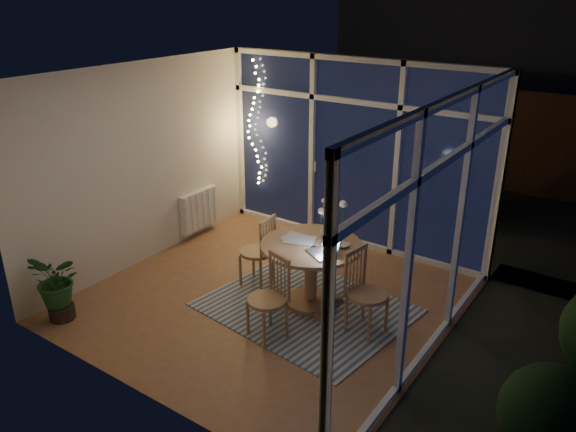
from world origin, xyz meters
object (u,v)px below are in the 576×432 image
at_px(laptop, 322,244).
at_px(potted_plant, 58,288).
at_px(chair_left, 256,250).
at_px(chair_right, 368,293).
at_px(flower_vase, 329,230).
at_px(chair_front, 267,298).
at_px(dining_table, 311,275).

bearing_deg(laptop, potted_plant, -115.29).
relative_size(chair_left, laptop, 2.86).
xyz_separation_m(laptop, potted_plant, (-2.34, -1.66, -0.52)).
height_order(chair_right, potted_plant, chair_right).
relative_size(flower_vase, potted_plant, 0.28).
xyz_separation_m(chair_front, potted_plant, (-2.09, -1.02, -0.08)).
bearing_deg(chair_right, chair_left, 93.48).
bearing_deg(potted_plant, chair_right, 30.07).
bearing_deg(laptop, chair_front, -82.29).
relative_size(chair_right, chair_front, 1.03).
height_order(chair_front, flower_vase, flower_vase).
bearing_deg(chair_front, flower_vase, 100.85).
relative_size(chair_front, laptop, 2.84).
bearing_deg(flower_vase, chair_left, -167.26).
relative_size(chair_left, potted_plant, 1.23).
height_order(chair_front, laptop, laptop).
xyz_separation_m(chair_left, flower_vase, (0.89, 0.20, 0.42)).
relative_size(dining_table, chair_right, 1.19).
bearing_deg(flower_vase, dining_table, -111.23).
height_order(dining_table, flower_vase, flower_vase).
xyz_separation_m(chair_left, chair_right, (1.59, -0.17, 0.01)).
height_order(flower_vase, potted_plant, flower_vase).
height_order(chair_front, potted_plant, chair_front).
distance_m(laptop, flower_vase, 0.41).
relative_size(laptop, potted_plant, 0.43).
relative_size(chair_left, flower_vase, 4.44).
height_order(chair_right, flower_vase, flower_vase).
bearing_deg(dining_table, chair_left, 177.90).
bearing_deg(chair_left, laptop, 74.45).
distance_m(chair_left, chair_front, 1.14).
bearing_deg(dining_table, potted_plant, -139.26).
height_order(chair_left, chair_front, chair_left).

